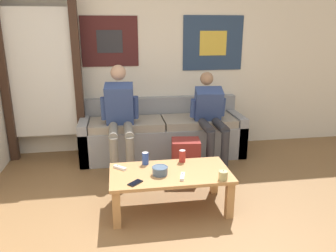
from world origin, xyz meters
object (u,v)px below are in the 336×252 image
Objects in this scene: drink_can_blue at (145,158)px; game_controller_near_left at (120,168)px; person_seated_adult at (120,115)px; cell_phone at (135,183)px; person_seated_teen at (211,115)px; drink_can_red at (182,156)px; couch at (162,135)px; ceramic_bowl at (160,170)px; pillar_candle at (223,175)px; backpack at (186,160)px; game_controller_near_right at (183,176)px; coffee_table at (170,178)px.

drink_can_blue reaches higher than game_controller_near_left.
cell_phone is at bearing -85.50° from person_seated_adult.
game_controller_near_left is (-0.03, -0.92, -0.29)m from person_seated_adult.
drink_can_red is (-0.53, -0.84, -0.18)m from person_seated_teen.
couch is at bearing 73.83° from cell_phone.
couch reaches higher than ceramic_bowl.
person_seated_adult is at bearing -147.33° from couch.
couch is 1.70m from pillar_candle.
backpack is 3.02× the size of ceramic_bowl.
backpack is at bearing 73.41° from drink_can_red.
drink_can_red reaches higher than game_controller_near_right.
ceramic_bowl is at bearing 160.55° from pillar_candle.
game_controller_near_left is at bearing 157.41° from pillar_candle.
drink_can_blue reaches higher than coffee_table.
person_seated_teen is at bearing 54.20° from ceramic_bowl.
coffee_table is 0.30m from drink_can_red.
pillar_candle is at bearing -34.64° from drink_can_blue.
coffee_table is 8.93× the size of game_controller_near_left.
drink_can_blue is 0.27m from game_controller_near_left.
drink_can_blue and drink_can_red have the same top height.
person_seated_teen is 1.34m from pillar_candle.
game_controller_near_left is (-0.47, 0.15, 0.08)m from coffee_table.
cell_phone is (-0.47, -1.62, 0.11)m from couch.
backpack is 4.91× the size of pillar_candle.
cell_phone is (0.13, -0.34, -0.01)m from game_controller_near_left.
drink_can_red is (0.38, 0.00, 0.00)m from drink_can_blue.
person_seated_teen reaches higher than pillar_candle.
drink_can_red is at bearing -106.59° from backpack.
game_controller_near_left is (-0.92, 0.38, -0.03)m from pillar_candle.
game_controller_near_left is (-0.63, -0.08, -0.05)m from drink_can_red.
drink_can_blue reaches higher than ceramic_bowl.
coffee_table is 0.99× the size of person_seated_teen.
game_controller_near_left is 0.36m from cell_phone.
pillar_candle is 0.80m from drink_can_blue.
ceramic_bowl reaches higher than coffee_table.
drink_can_red is 0.64m from game_controller_near_left.
backpack is at bearing 41.34° from drink_can_blue.
pillar_candle is 0.65× the size of cell_phone.
game_controller_near_right is (-0.07, -0.36, -0.05)m from drink_can_red.
drink_can_red reaches higher than coffee_table.
drink_can_blue is at bearing 130.28° from game_controller_near_right.
drink_can_blue reaches higher than cell_phone.
pillar_candle is at bearing -3.36° from cell_phone.
coffee_table is 2.50× the size of backpack.
drink_can_red is 0.86× the size of cell_phone.
game_controller_near_right is (0.53, -1.21, -0.29)m from person_seated_adult.
couch reaches higher than game_controller_near_left.
person_seated_teen reaches higher than drink_can_red.
coffee_table is 7.96× the size of cell_phone.
game_controller_near_right is at bearing -66.15° from person_seated_adult.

